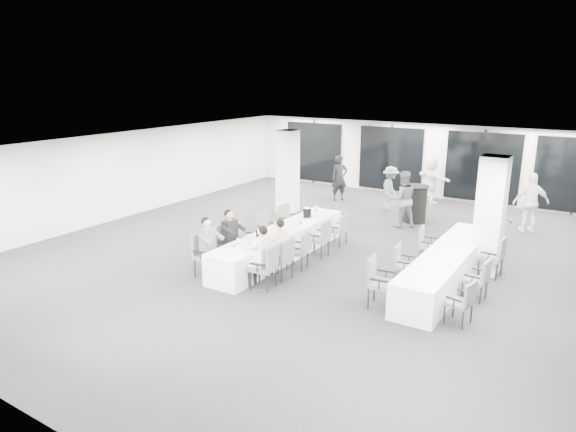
# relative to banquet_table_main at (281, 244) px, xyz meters

# --- Properties ---
(room) EXTENTS (14.04, 16.04, 2.84)m
(room) POSITION_rel_banquet_table_main_xyz_m (1.34, 1.91, 1.01)
(room) COLOR #242329
(room) RESTS_ON ground
(column_left) EXTENTS (0.60, 0.60, 2.80)m
(column_left) POSITION_rel_banquet_table_main_xyz_m (-2.34, 4.00, 1.02)
(column_left) COLOR white
(column_left) RESTS_ON floor
(column_right) EXTENTS (0.60, 0.60, 2.80)m
(column_right) POSITION_rel_banquet_table_main_xyz_m (4.66, 1.80, 1.02)
(column_right) COLOR white
(column_right) RESTS_ON floor
(banquet_table_main) EXTENTS (0.90, 5.00, 0.75)m
(banquet_table_main) POSITION_rel_banquet_table_main_xyz_m (0.00, 0.00, 0.00)
(banquet_table_main) COLOR white
(banquet_table_main) RESTS_ON floor
(banquet_table_side) EXTENTS (0.90, 5.00, 0.75)m
(banquet_table_side) POSITION_rel_banquet_table_main_xyz_m (4.07, 0.65, 0.00)
(banquet_table_side) COLOR white
(banquet_table_side) RESTS_ON floor
(cocktail_table) EXTENTS (0.85, 0.85, 1.17)m
(cocktail_table) POSITION_rel_banquet_table_main_xyz_m (1.74, 5.15, 0.22)
(cocktail_table) COLOR black
(cocktail_table) RESTS_ON floor
(chair_main_left_near) EXTENTS (0.59, 0.63, 1.04)m
(chair_main_left_near) POSITION_rel_banquet_table_main_xyz_m (-0.84, -1.98, 0.22)
(chair_main_left_near) COLOR #54575C
(chair_main_left_near) RESTS_ON floor
(chair_main_left_second) EXTENTS (0.53, 0.59, 1.03)m
(chair_main_left_second) POSITION_rel_banquet_table_main_xyz_m (-0.84, -1.15, 0.21)
(chair_main_left_second) COLOR #54575C
(chair_main_left_second) RESTS_ON floor
(chair_main_left_mid) EXTENTS (0.54, 0.57, 0.92)m
(chair_main_left_mid) POSITION_rel_banquet_table_main_xyz_m (-0.83, -0.46, 0.15)
(chair_main_left_mid) COLOR #54575C
(chair_main_left_mid) RESTS_ON floor
(chair_main_left_fourth) EXTENTS (0.53, 0.57, 0.95)m
(chair_main_left_fourth) POSITION_rel_banquet_table_main_xyz_m (-0.83, 0.55, 0.17)
(chair_main_left_fourth) COLOR #54575C
(chair_main_left_fourth) RESTS_ON floor
(chair_main_left_far) EXTENTS (0.54, 0.58, 0.94)m
(chair_main_left_far) POSITION_rel_banquet_table_main_xyz_m (-0.83, 1.61, 0.16)
(chair_main_left_far) COLOR #54575C
(chair_main_left_far) RESTS_ON floor
(chair_main_right_near) EXTENTS (0.56, 0.60, 1.00)m
(chair_main_right_near) POSITION_rel_banquet_table_main_xyz_m (0.84, -1.85, 0.19)
(chair_main_right_near) COLOR #54575C
(chair_main_right_near) RESTS_ON floor
(chair_main_right_second) EXTENTS (0.53, 0.58, 0.98)m
(chair_main_right_second) POSITION_rel_banquet_table_main_xyz_m (0.84, -1.20, 0.18)
(chair_main_right_second) COLOR #54575C
(chair_main_right_second) RESTS_ON floor
(chair_main_right_mid) EXTENTS (0.51, 0.55, 0.90)m
(chair_main_right_mid) POSITION_rel_banquet_table_main_xyz_m (0.83, -0.40, 0.14)
(chair_main_right_mid) COLOR #54575C
(chair_main_right_mid) RESTS_ON floor
(chair_main_right_fourth) EXTENTS (0.51, 0.56, 0.97)m
(chair_main_right_fourth) POSITION_rel_banquet_table_main_xyz_m (0.83, 0.61, 0.18)
(chair_main_right_fourth) COLOR #54575C
(chair_main_right_fourth) RESTS_ON floor
(chair_main_right_far) EXTENTS (0.46, 0.51, 0.87)m
(chair_main_right_far) POSITION_rel_banquet_table_main_xyz_m (0.83, 1.69, 0.12)
(chair_main_right_far) COLOR #54575C
(chair_main_right_far) RESTS_ON floor
(chair_side_left_near) EXTENTS (0.59, 0.63, 1.03)m
(chair_side_left_near) POSITION_rel_banquet_table_main_xyz_m (3.23, -1.34, 0.22)
(chair_side_left_near) COLOR #54575C
(chair_side_left_near) RESTS_ON floor
(chair_side_left_mid) EXTENTS (0.51, 0.55, 0.90)m
(chair_side_left_mid) POSITION_rel_banquet_table_main_xyz_m (3.24, 0.06, 0.14)
(chair_side_left_mid) COLOR #54575C
(chair_side_left_mid) RESTS_ON floor
(chair_side_left_far) EXTENTS (0.51, 0.55, 0.90)m
(chair_side_left_far) POSITION_rel_banquet_table_main_xyz_m (3.24, 1.71, 0.14)
(chair_side_left_far) COLOR #54575C
(chair_side_left_far) RESTS_ON floor
(chair_side_right_near) EXTENTS (0.51, 0.54, 0.87)m
(chair_side_right_near) POSITION_rel_banquet_table_main_xyz_m (4.89, -1.24, 0.12)
(chair_side_right_near) COLOR #54575C
(chair_side_right_near) RESTS_ON floor
(chair_side_right_mid) EXTENTS (0.49, 0.53, 0.89)m
(chair_side_right_mid) POSITION_rel_banquet_table_main_xyz_m (4.89, 0.05, 0.14)
(chair_side_right_mid) COLOR #54575C
(chair_side_right_mid) RESTS_ON floor
(chair_side_right_far) EXTENTS (0.52, 0.58, 0.97)m
(chair_side_right_far) POSITION_rel_banquet_table_main_xyz_m (4.90, 1.56, 0.18)
(chair_side_right_far) COLOR #54575C
(chair_side_right_far) RESTS_ON floor
(seated_guest_a) EXTENTS (0.50, 0.38, 1.44)m
(seated_guest_a) POSITION_rel_banquet_table_main_xyz_m (-0.67, -1.97, 0.44)
(seated_guest_a) COLOR #5A5D62
(seated_guest_a) RESTS_ON floor
(seated_guest_b) EXTENTS (0.50, 0.38, 1.44)m
(seated_guest_b) POSITION_rel_banquet_table_main_xyz_m (-0.67, -1.15, 0.44)
(seated_guest_b) COLOR black
(seated_guest_b) RESTS_ON floor
(seated_guest_c) EXTENTS (0.50, 0.38, 1.44)m
(seated_guest_c) POSITION_rel_banquet_table_main_xyz_m (0.67, -1.86, 0.44)
(seated_guest_c) COLOR white
(seated_guest_c) RESTS_ON floor
(seated_guest_d) EXTENTS (0.50, 0.38, 1.44)m
(seated_guest_d) POSITION_rel_banquet_table_main_xyz_m (0.67, -1.19, 0.44)
(seated_guest_d) COLOR white
(seated_guest_d) RESTS_ON floor
(standing_guest_a) EXTENTS (0.88, 0.90, 1.92)m
(standing_guest_a) POSITION_rel_banquet_table_main_xyz_m (-1.61, 6.44, 0.58)
(standing_guest_a) COLOR black
(standing_guest_a) RESTS_ON floor
(standing_guest_b) EXTENTS (1.12, 1.06, 2.00)m
(standing_guest_b) POSITION_rel_banquet_table_main_xyz_m (1.61, 4.36, 0.62)
(standing_guest_b) COLOR #5A5D62
(standing_guest_b) RESTS_ON floor
(standing_guest_c) EXTENTS (1.20, 1.21, 1.75)m
(standing_guest_c) POSITION_rel_banquet_table_main_xyz_m (0.55, 6.06, 0.50)
(standing_guest_c) COLOR #5A5D62
(standing_guest_c) RESTS_ON floor
(standing_guest_d) EXTENTS (1.36, 1.17, 2.02)m
(standing_guest_d) POSITION_rel_banquet_table_main_xyz_m (5.01, 5.95, 0.64)
(standing_guest_d) COLOR white
(standing_guest_d) RESTS_ON floor
(standing_guest_f) EXTENTS (1.86, 1.55, 1.94)m
(standing_guest_f) POSITION_rel_banquet_table_main_xyz_m (1.36, 8.00, 0.60)
(standing_guest_f) COLOR white
(standing_guest_f) RESTS_ON floor
(standing_guest_h) EXTENTS (0.78, 1.08, 2.04)m
(standing_guest_h) POSITION_rel_banquet_table_main_xyz_m (4.52, 3.77, 0.65)
(standing_guest_h) COLOR #5A5D62
(standing_guest_h) RESTS_ON floor
(ice_bucket_near) EXTENTS (0.21, 0.21, 0.24)m
(ice_bucket_near) POSITION_rel_banquet_table_main_xyz_m (0.00, -0.90, 0.50)
(ice_bucket_near) COLOR black
(ice_bucket_near) RESTS_ON banquet_table_main
(ice_bucket_far) EXTENTS (0.23, 0.23, 0.26)m
(ice_bucket_far) POSITION_rel_banquet_table_main_xyz_m (-0.05, 1.42, 0.51)
(ice_bucket_far) COLOR black
(ice_bucket_far) RESTS_ON banquet_table_main
(water_bottle_a) EXTENTS (0.07, 0.07, 0.23)m
(water_bottle_a) POSITION_rel_banquet_table_main_xyz_m (-0.06, -1.68, 0.49)
(water_bottle_a) COLOR silver
(water_bottle_a) RESTS_ON banquet_table_main
(water_bottle_b) EXTENTS (0.07, 0.07, 0.22)m
(water_bottle_b) POSITION_rel_banquet_table_main_xyz_m (0.23, 0.57, 0.49)
(water_bottle_b) COLOR silver
(water_bottle_b) RESTS_ON banquet_table_main
(water_bottle_c) EXTENTS (0.07, 0.07, 0.22)m
(water_bottle_c) POSITION_rel_banquet_table_main_xyz_m (-0.04, 1.90, 0.49)
(water_bottle_c) COLOR silver
(water_bottle_c) RESTS_ON banquet_table_main
(plate_a) EXTENTS (0.19, 0.19, 0.03)m
(plate_a) POSITION_rel_banquet_table_main_xyz_m (-0.17, -1.69, 0.39)
(plate_a) COLOR white
(plate_a) RESTS_ON banquet_table_main
(plate_b) EXTENTS (0.18, 0.18, 0.03)m
(plate_b) POSITION_rel_banquet_table_main_xyz_m (0.09, -1.49, 0.39)
(plate_b) COLOR white
(plate_b) RESTS_ON banquet_table_main
(plate_c) EXTENTS (0.20, 0.20, 0.03)m
(plate_c) POSITION_rel_banquet_table_main_xyz_m (0.10, -0.57, 0.39)
(plate_c) COLOR white
(plate_c) RESTS_ON banquet_table_main
(wine_glass) EXTENTS (0.08, 0.08, 0.20)m
(wine_glass) POSITION_rel_banquet_table_main_xyz_m (0.14, -1.89, 0.52)
(wine_glass) COLOR silver
(wine_glass) RESTS_ON banquet_table_main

